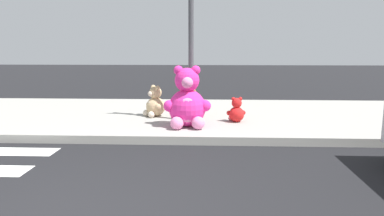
# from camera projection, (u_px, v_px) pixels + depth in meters

# --- Properties ---
(sidewalk) EXTENTS (28.00, 4.40, 0.15)m
(sidewalk) POSITION_uv_depth(u_px,v_px,m) (150.00, 116.00, 8.38)
(sidewalk) COLOR #9E9B93
(sidewalk) RESTS_ON ground_plane
(sign_pole) EXTENTS (0.56, 0.11, 3.20)m
(sign_pole) POSITION_uv_depth(u_px,v_px,m) (191.00, 38.00, 7.24)
(sign_pole) COLOR #4C4C51
(sign_pole) RESTS_ON sidewalk
(plush_pink_large) EXTENTS (0.91, 0.80, 1.17)m
(plush_pink_large) POSITION_uv_depth(u_px,v_px,m) (187.00, 103.00, 6.88)
(plush_pink_large) COLOR #F22D93
(plush_pink_large) RESTS_ON sidewalk
(plush_brown) EXTENTS (0.45, 0.49, 0.64)m
(plush_brown) POSITION_uv_depth(u_px,v_px,m) (190.00, 103.00, 8.16)
(plush_brown) COLOR olive
(plush_brown) RESTS_ON sidewalk
(plush_tan) EXTENTS (0.50, 0.49, 0.69)m
(plush_tan) POSITION_uv_depth(u_px,v_px,m) (155.00, 104.00, 7.93)
(plush_tan) COLOR tan
(plush_tan) RESTS_ON sidewalk
(plush_red) EXTENTS (0.40, 0.36, 0.52)m
(plush_red) POSITION_uv_depth(u_px,v_px,m) (236.00, 112.00, 7.36)
(plush_red) COLOR red
(plush_red) RESTS_ON sidewalk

